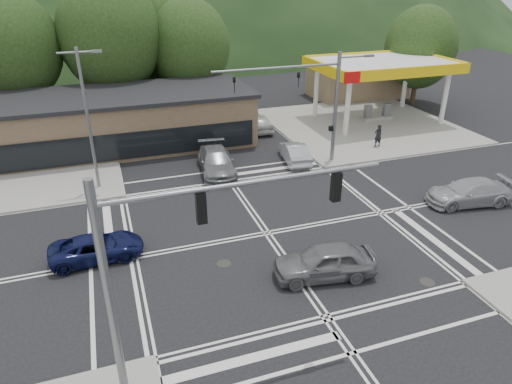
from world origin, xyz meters
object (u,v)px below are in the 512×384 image
object	(u,v)px
car_queue_a	(295,153)
car_blue_west	(97,248)
car_queue_b	(259,122)
pedestrian	(378,135)
car_grey_center	(324,262)
car_silver_east	(469,192)
car_northbound	(216,162)

from	to	relation	value
car_queue_a	car_blue_west	bearing A→B (deg)	39.74
car_queue_b	pedestrian	xyz separation A→B (m)	(7.50, -7.35, 0.32)
car_blue_west	car_queue_b	world-z (taller)	car_queue_b
car_grey_center	car_silver_east	xyz separation A→B (m)	(11.75, 3.82, -0.05)
car_grey_center	car_northbound	size ratio (longest dim) A/B	0.84
car_queue_a	car_queue_b	distance (m)	7.92
pedestrian	car_northbound	bearing A→B (deg)	1.88
car_grey_center	car_blue_west	bearing A→B (deg)	-106.93
car_northbound	car_silver_east	bearing A→B (deg)	-29.23
car_grey_center	pedestrian	distance (m)	18.39
car_grey_center	car_northbound	bearing A→B (deg)	-163.28
car_queue_b	car_northbound	xyz separation A→B (m)	(-6.00, -7.92, 0.08)
car_queue_b	car_queue_a	bearing A→B (deg)	93.44
car_silver_east	pedestrian	size ratio (longest dim) A/B	2.88
car_blue_west	car_queue_a	world-z (taller)	car_queue_a
car_queue_b	pedestrian	size ratio (longest dim) A/B	2.39
car_queue_b	car_northbound	world-z (taller)	car_northbound
car_grey_center	car_silver_east	bearing A→B (deg)	117.69
car_queue_a	car_grey_center	bearing A→B (deg)	81.24
pedestrian	car_grey_center	bearing A→B (deg)	49.39
car_silver_east	car_queue_b	bearing A→B (deg)	-147.38
car_blue_west	car_queue_b	distance (m)	21.78
car_queue_b	car_silver_east	bearing A→B (deg)	116.28
car_queue_b	pedestrian	world-z (taller)	pedestrian
car_silver_east	car_queue_a	bearing A→B (deg)	-132.78
car_blue_west	car_northbound	distance (m)	11.89
car_grey_center	car_queue_a	world-z (taller)	car_grey_center
car_blue_west	car_silver_east	bearing A→B (deg)	-95.14
car_northbound	pedestrian	world-z (taller)	pedestrian
car_grey_center	car_queue_a	xyz separation A→B (m)	(4.33, 13.50, -0.08)
car_northbound	pedestrian	bearing A→B (deg)	9.02
car_silver_east	pedestrian	xyz separation A→B (m)	(0.09, 10.25, 0.30)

